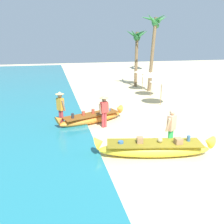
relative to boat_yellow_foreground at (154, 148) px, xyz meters
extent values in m
plane|color=beige|center=(1.12, 0.18, -0.31)|extent=(80.00, 80.00, 0.00)
ellipsoid|color=yellow|center=(0.00, 0.00, -0.04)|extent=(4.32, 1.76, 0.54)
cone|color=yellow|center=(2.02, -0.46, 0.28)|extent=(0.53, 0.58, 0.56)
cone|color=yellow|center=(-2.02, 0.46, 0.28)|extent=(0.53, 0.58, 0.56)
cube|color=olive|center=(0.00, 0.00, 0.23)|extent=(3.67, 1.62, 0.04)
cylinder|color=#386699|center=(-1.25, 0.26, 0.28)|extent=(0.21, 0.21, 0.10)
cube|color=#9E754C|center=(-0.54, 0.11, 0.35)|extent=(0.27, 0.28, 0.25)
sphere|color=tan|center=(0.22, -0.01, 0.32)|extent=(0.19, 0.19, 0.19)
cube|color=#9E754C|center=(0.82, -0.32, 0.35)|extent=(0.28, 0.27, 0.25)
cylinder|color=#386699|center=(1.33, -0.19, 0.34)|extent=(0.13, 0.13, 0.24)
ellipsoid|color=orange|center=(-1.71, 4.28, -0.07)|extent=(3.71, 1.94, 0.48)
cone|color=orange|center=(-0.04, 4.86, 0.22)|extent=(0.56, 0.58, 0.54)
cone|color=orange|center=(-3.39, 3.69, 0.22)|extent=(0.56, 0.58, 0.54)
cube|color=brown|center=(-1.71, 4.28, 0.17)|extent=(3.16, 1.77, 0.04)
cylinder|color=#2D2D33|center=(-2.73, 3.85, 0.31)|extent=(0.15, 0.15, 0.27)
cylinder|color=#B74C38|center=(-2.14, 4.21, 0.29)|extent=(0.16, 0.16, 0.24)
cylinder|color=#B74C38|center=(-1.59, 4.41, 0.30)|extent=(0.17, 0.17, 0.26)
sphere|color=tan|center=(-1.07, 4.63, 0.25)|extent=(0.15, 0.15, 0.15)
cylinder|color=#386699|center=(-0.66, 4.77, 0.22)|extent=(0.28, 0.28, 0.10)
cylinder|color=#B2383D|center=(-1.11, 3.53, 0.09)|extent=(0.14, 0.14, 0.79)
cylinder|color=#B2383D|center=(-1.25, 3.48, 0.09)|extent=(0.14, 0.14, 0.79)
cube|color=#DB3D38|center=(-1.18, 3.51, 0.76)|extent=(0.41, 0.32, 0.55)
cylinder|color=brown|center=(-0.96, 3.56, 0.71)|extent=(0.15, 0.21, 0.50)
cylinder|color=brown|center=(-1.39, 3.41, 0.71)|extent=(0.15, 0.21, 0.50)
sphere|color=brown|center=(-1.18, 3.51, 1.15)|extent=(0.22, 0.22, 0.22)
cylinder|color=tan|center=(-1.18, 3.51, 1.23)|extent=(0.44, 0.44, 0.02)
cone|color=tan|center=(-1.18, 3.51, 1.30)|extent=(0.26, 0.26, 0.12)
cylinder|color=green|center=(0.77, 0.27, 0.13)|extent=(0.14, 0.14, 0.88)
cylinder|color=green|center=(0.89, 0.34, 0.13)|extent=(0.14, 0.14, 0.88)
cube|color=tan|center=(0.83, 0.30, 0.87)|extent=(0.42, 0.38, 0.61)
cylinder|color=tan|center=(0.63, 0.20, 0.82)|extent=(0.18, 0.22, 0.56)
cylinder|color=tan|center=(1.01, 0.44, 0.82)|extent=(0.18, 0.22, 0.56)
sphere|color=tan|center=(0.83, 0.30, 1.30)|extent=(0.22, 0.22, 0.22)
cylinder|color=#B2383D|center=(-3.33, 4.24, 0.13)|extent=(0.14, 0.14, 0.88)
cylinder|color=#B2383D|center=(-3.25, 4.12, 0.13)|extent=(0.14, 0.14, 0.88)
cube|color=gold|center=(-3.29, 4.18, 0.88)|extent=(0.39, 0.42, 0.63)
cylinder|color=#9E7051|center=(-3.41, 4.38, 0.83)|extent=(0.22, 0.19, 0.57)
cylinder|color=#9E7051|center=(-3.14, 4.01, 0.83)|extent=(0.22, 0.19, 0.57)
sphere|color=#9E7051|center=(-3.29, 4.18, 1.32)|extent=(0.22, 0.22, 0.22)
cylinder|color=tan|center=(-3.29, 4.18, 1.40)|extent=(0.44, 0.44, 0.02)
cone|color=tan|center=(-3.29, 4.18, 1.47)|extent=(0.26, 0.26, 0.12)
cylinder|color=#8E6B47|center=(3.54, 6.81, 0.64)|extent=(0.04, 0.04, 1.90)
cone|color=beige|center=(3.54, 6.81, 1.44)|extent=(1.60, 1.60, 0.32)
cylinder|color=#8E6B47|center=(3.95, 9.46, 0.64)|extent=(0.04, 0.04, 1.90)
cone|color=beige|center=(3.95, 9.46, 1.44)|extent=(1.60, 1.60, 0.32)
cylinder|color=#8E6B47|center=(4.20, 11.95, 0.64)|extent=(0.04, 0.04, 1.90)
cone|color=beige|center=(4.20, 11.95, 1.44)|extent=(1.60, 1.60, 0.32)
cylinder|color=#8E6B47|center=(4.51, 14.89, 0.64)|extent=(0.04, 0.04, 1.90)
cone|color=beige|center=(4.51, 14.89, 1.44)|extent=(1.60, 1.60, 0.32)
cylinder|color=brown|center=(4.19, 13.71, 2.21)|extent=(0.31, 0.28, 5.04)
cone|color=#23602D|center=(4.62, 13.75, 4.49)|extent=(1.53, 0.49, 1.07)
cone|color=#23602D|center=(4.42, 14.21, 4.52)|extent=(1.13, 1.97, 1.05)
cone|color=#23602D|center=(3.84, 13.91, 4.50)|extent=(1.47, 1.04, 1.04)
cone|color=#23602D|center=(3.88, 13.46, 4.45)|extent=(1.34, 1.17, 1.12)
cone|color=#23602D|center=(4.30, 13.23, 4.61)|extent=(0.73, 1.84, 0.77)
cylinder|color=brown|center=(4.79, 11.46, 2.74)|extent=(0.61, 0.28, 6.11)
cone|color=#337F3D|center=(5.35, 11.47, 5.57)|extent=(1.42, 0.42, 1.00)
cone|color=#337F3D|center=(5.11, 11.83, 5.61)|extent=(0.90, 1.50, 0.91)
cone|color=#337F3D|center=(4.58, 11.75, 5.67)|extent=(1.61, 1.38, 0.76)
cone|color=#337F3D|center=(4.55, 11.15, 5.53)|extent=(1.66, 1.38, 1.16)
cone|color=#337F3D|center=(5.04, 11.02, 5.66)|extent=(0.66, 1.68, 0.77)
camera|label=1|loc=(-3.54, -7.41, 3.93)|focal=37.20mm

